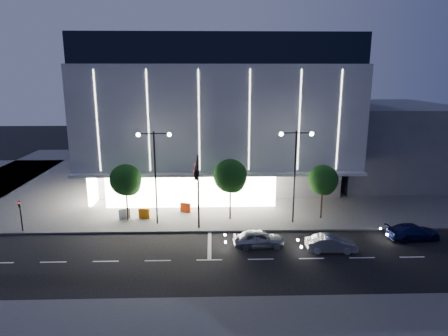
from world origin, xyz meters
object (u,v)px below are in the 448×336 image
street_lamp_west (155,164)px  tree_mid (231,178)px  ped_signal_far (21,213)px  car_lead (259,239)px  barrier_b (124,213)px  street_lamp_east (295,163)px  tree_left (126,182)px  barrier_c (185,208)px  car_third (413,232)px  barrier_a (144,213)px  tree_right (323,181)px  car_second (331,244)px  traffic_mast (198,181)px

street_lamp_west → tree_mid: street_lamp_west is taller
ped_signal_far → car_lead: ped_signal_far is taller
barrier_b → ped_signal_far: bearing=176.5°
street_lamp_east → tree_left: bearing=176.3°
car_lead → barrier_b: 14.19m
car_lead → barrier_c: car_lead is taller
tree_left → car_third: bearing=-11.1°
barrier_a → street_lamp_west: bearing=-32.4°
tree_right → car_lead: tree_right is taller
ped_signal_far → tree_left: size_ratio=0.52×
tree_mid → barrier_c: 6.20m
street_lamp_west → barrier_b: street_lamp_west is taller
tree_mid → car_lead: size_ratio=1.45×
street_lamp_west → car_second: (14.85, -6.28, -5.29)m
barrier_a → ped_signal_far: bearing=-152.4°
street_lamp_east → car_lead: (-3.90, -5.21, -5.23)m
street_lamp_west → tree_mid: size_ratio=1.46×
barrier_c → tree_mid: bearing=-3.4°
tree_mid → car_third: size_ratio=1.32×
ped_signal_far → tree_right: bearing=5.1°
car_third → barrier_c: size_ratio=4.22×
car_lead → car_second: size_ratio=1.05×
tree_mid → tree_right: bearing=-0.0°
ped_signal_far → tree_mid: tree_mid is taller
street_lamp_west → street_lamp_east: 13.00m
tree_mid → barrier_c: bearing=155.7°
street_lamp_east → ped_signal_far: size_ratio=3.00×
car_second → street_lamp_west: bearing=69.4°
tree_mid → tree_right: (9.00, -0.00, -0.45)m
traffic_mast → street_lamp_east: size_ratio=0.79×
car_lead → ped_signal_far: bearing=77.5°
car_third → barrier_b: 26.71m
ped_signal_far → tree_right: tree_right is taller
barrier_c → street_lamp_west: bearing=-108.0°
tree_left → tree_mid: size_ratio=0.93×
car_lead → car_third: car_lead is taller
tree_mid → tree_right: size_ratio=1.12×
tree_left → barrier_c: tree_left is taller
street_lamp_west → tree_right: 16.19m
tree_right → car_second: tree_right is taller
tree_mid → barrier_b: size_ratio=5.59×
tree_left → tree_mid: (10.00, 0.00, 0.30)m
barrier_a → barrier_c: (3.96, 1.63, 0.00)m
tree_mid → car_second: (7.82, -7.30, -3.66)m
street_lamp_west → car_third: bearing=-10.1°
tree_right → barrier_c: size_ratio=5.01×
traffic_mast → car_third: bearing=-4.2°
tree_mid → car_lead: bearing=-71.6°
street_lamp_west → barrier_a: 5.69m
ped_signal_far → barrier_a: 11.00m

